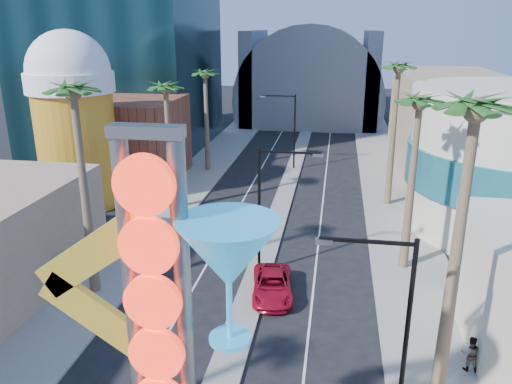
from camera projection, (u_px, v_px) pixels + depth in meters
name	position (u px, v px, depth m)	size (l,w,h in m)	color
sidewalk_west	(184.00, 190.00, 46.87)	(5.00, 100.00, 0.15)	gray
sidewalk_east	(392.00, 200.00, 43.96)	(5.00, 100.00, 0.15)	gray
median	(288.00, 185.00, 48.22)	(1.60, 84.00, 0.15)	gray
brick_filler_west	(128.00, 139.00, 49.43)	(10.00, 10.00, 8.00)	brown
filler_east	(447.00, 121.00, 53.57)	(10.00, 20.00, 10.00)	#967E61
beer_mug	(74.00, 114.00, 40.88)	(7.00, 7.00, 14.50)	#BD7519
canopy	(310.00, 95.00, 78.70)	(22.00, 16.00, 22.00)	slate
neon_sign	(189.00, 325.00, 13.01)	(6.53, 2.60, 12.55)	gray
streetlight_0	(268.00, 199.00, 29.77)	(3.79, 0.25, 8.00)	black
streetlight_1	(290.00, 124.00, 52.40)	(3.79, 0.25, 8.00)	black
streetlight_2	(394.00, 321.00, 17.61)	(3.45, 0.25, 8.00)	black
palm_1	(74.00, 106.00, 25.60)	(2.40, 2.40, 12.70)	brown
palm_2	(166.00, 96.00, 39.13)	(2.40, 2.40, 11.20)	brown
palm_3	(205.00, 80.00, 50.36)	(2.40, 2.40, 11.20)	brown
palm_5	(473.00, 132.00, 17.09)	(2.40, 2.40, 13.20)	brown
palm_6	(419.00, 113.00, 28.74)	(2.40, 2.40, 11.70)	brown
palm_7	(398.00, 77.00, 39.69)	(2.40, 2.40, 12.70)	brown
red_pickup	(272.00, 285.00, 28.43)	(2.22, 4.82, 1.34)	#B00D27
pedestrian_b	(470.00, 354.00, 22.00)	(0.81, 0.63, 1.66)	gray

